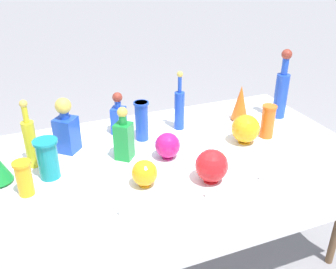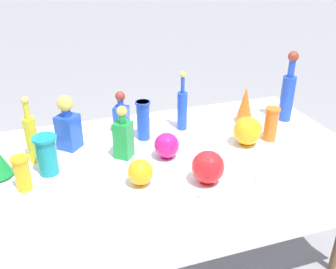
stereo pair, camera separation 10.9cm
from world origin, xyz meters
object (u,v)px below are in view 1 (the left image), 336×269
square_decanter_0 (66,128)px  slender_vase_1 (24,177)px  tall_bottle_2 (179,108)px  round_bowl_3 (145,173)px  slender_vase_2 (268,120)px  fluted_vase_0 (240,103)px  tall_bottle_1 (30,140)px  square_decanter_1 (119,116)px  round_bowl_2 (246,129)px  tall_bottle_0 (282,90)px  square_decanter_2 (124,137)px  slender_vase_0 (142,120)px  cardboard_box_behind_left (115,156)px  round_bowl_1 (212,166)px  round_bowl_0 (168,145)px  slender_vase_3 (48,158)px

square_decanter_0 → slender_vase_1: square_decanter_0 is taller
tall_bottle_2 → round_bowl_3: size_ratio=2.79×
slender_vase_2 → fluted_vase_0: fluted_vase_0 is taller
tall_bottle_1 → square_decanter_1: tall_bottle_1 is taller
square_decanter_0 → fluted_vase_0: (1.08, 0.00, -0.02)m
fluted_vase_0 → round_bowl_2: (-0.13, -0.28, -0.03)m
square_decanter_0 → tall_bottle_0: bearing=-2.1°
square_decanter_2 → slender_vase_0: bearing=47.9°
tall_bottle_1 → slender_vase_1: tall_bottle_1 is taller
tall_bottle_1 → slender_vase_2: bearing=-7.5°
slender_vase_2 → square_decanter_1: bearing=154.7°
slender_vase_1 → cardboard_box_behind_left: size_ratio=0.28×
tall_bottle_1 → square_decanter_1: (0.50, 0.20, -0.03)m
square_decanter_1 → slender_vase_2: 0.87m
square_decanter_1 → square_decanter_2: (-0.05, -0.30, 0.01)m
tall_bottle_0 → round_bowl_1: size_ratio=2.72×
tall_bottle_1 → round_bowl_3: bearing=-39.1°
cardboard_box_behind_left → square_decanter_0: bearing=-117.0°
tall_bottle_2 → slender_vase_0: (-0.26, -0.05, -0.01)m
square_decanter_1 → round_bowl_1: (0.27, -0.66, -0.02)m
tall_bottle_1 → slender_vase_0: size_ratio=1.55×
square_decanter_0 → slender_vase_0: size_ratio=1.33×
tall_bottle_0 → round_bowl_0: 0.90m
square_decanter_0 → round_bowl_3: size_ratio=2.36×
tall_bottle_0 → round_bowl_3: tall_bottle_0 is taller
tall_bottle_2 → round_bowl_2: bearing=-48.3°
square_decanter_1 → fluted_vase_0: 0.77m
tall_bottle_1 → square_decanter_0: (0.19, 0.09, -0.01)m
slender_vase_1 → round_bowl_1: 0.85m
slender_vase_0 → tall_bottle_1: bearing=-173.4°
square_decanter_1 → fluted_vase_0: (0.76, -0.11, 0.01)m
square_decanter_0 → cardboard_box_behind_left: size_ratio=0.51×
tall_bottle_0 → square_decanter_0: 1.34m
round_bowl_3 → cardboard_box_behind_left: 1.50m
tall_bottle_0 → slender_vase_1: bearing=-169.7°
square_decanter_0 → round_bowl_1: 0.81m
tall_bottle_0 → slender_vase_0: (-0.93, 0.03, -0.06)m
tall_bottle_0 → round_bowl_1: tall_bottle_0 is taller
round_bowl_2 → cardboard_box_behind_left: bearing=114.0°
square_decanter_0 → slender_vase_1: size_ratio=1.83×
square_decanter_0 → round_bowl_0: bearing=-30.0°
round_bowl_0 → slender_vase_2: bearing=1.0°
slender_vase_1 → cardboard_box_behind_left: 1.54m
square_decanter_0 → square_decanter_1: 0.33m
slender_vase_0 → slender_vase_3: 0.58m
tall_bottle_1 → cardboard_box_behind_left: tall_bottle_1 is taller
slender_vase_2 → square_decanter_0: bearing=166.6°
fluted_vase_0 → square_decanter_2: bearing=-166.6°
cardboard_box_behind_left → tall_bottle_2: bearing=-74.3°
slender_vase_3 → round_bowl_2: bearing=-2.4°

